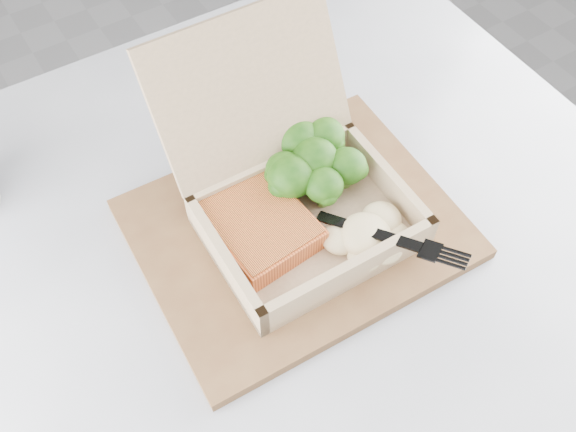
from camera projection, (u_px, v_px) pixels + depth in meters
cafe_table at (298, 332)px, 0.85m from camera, size 0.85×0.85×0.74m
serving_tray at (297, 229)px, 0.70m from camera, size 0.35×0.28×0.01m
takeout_container at (290, 181)px, 0.67m from camera, size 0.22×0.25×0.18m
salmon_fillet at (256, 222)px, 0.67m from camera, size 0.10×0.13×0.03m
broccoli_pile at (314, 167)px, 0.70m from camera, size 0.12×0.12×0.04m
mashed_potatoes at (365, 235)px, 0.66m from camera, size 0.09×0.08×0.03m
plastic_fork at (349, 223)px, 0.65m from camera, size 0.09×0.15×0.03m
receipt at (246, 116)px, 0.81m from camera, size 0.10×0.16×0.00m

